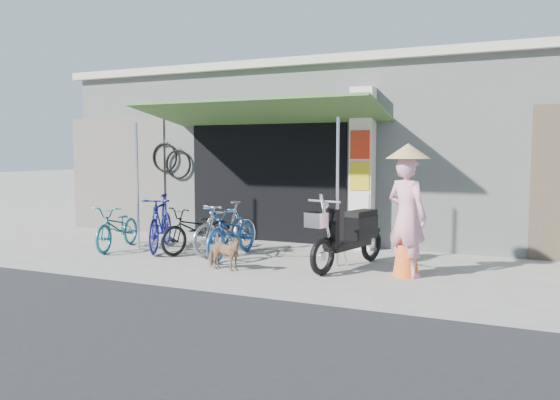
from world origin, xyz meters
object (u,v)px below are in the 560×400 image
at_px(street_dog, 224,253).
at_px(bike_navy, 233,231).
at_px(bike_black, 198,229).
at_px(moped, 350,235).
at_px(nun, 407,212).
at_px(bike_teal, 118,227).
at_px(bike_silver, 226,228).
at_px(bike_blue, 161,223).

bearing_deg(street_dog, bike_navy, 24.13).
xyz_separation_m(bike_black, moped, (2.89, -0.15, 0.09)).
distance_m(bike_black, nun, 3.87).
xyz_separation_m(bike_teal, nun, (5.37, -0.10, 0.53)).
xyz_separation_m(bike_teal, bike_black, (1.56, 0.31, 0.01)).
relative_size(bike_silver, moped, 0.82).
height_order(bike_navy, nun, nun).
bearing_deg(bike_blue, bike_silver, -16.65).
distance_m(bike_blue, bike_silver, 1.31).
relative_size(moped, nun, 0.99).
bearing_deg(street_dog, bike_silver, 30.66).
xyz_separation_m(bike_black, bike_silver, (0.56, 0.05, 0.05)).
height_order(street_dog, moped, moped).
distance_m(street_dog, nun, 2.82).
distance_m(bike_teal, bike_blue, 0.84).
xyz_separation_m(bike_navy, nun, (3.01, -0.24, 0.50)).
relative_size(bike_blue, bike_black, 1.07).
bearing_deg(bike_teal, nun, -14.01).
bearing_deg(bike_black, bike_teal, -150.16).
relative_size(bike_silver, bike_navy, 0.92).
height_order(bike_teal, bike_black, bike_black).
relative_size(bike_blue, street_dog, 2.68).
height_order(bike_silver, moped, moped).
height_order(bike_teal, nun, nun).
bearing_deg(bike_silver, moped, 10.93).
bearing_deg(nun, bike_navy, 21.98).
bearing_deg(bike_blue, bike_black, -15.66).
distance_m(bike_silver, nun, 3.33).
distance_m(bike_teal, bike_silver, 2.14).
distance_m(bike_blue, bike_navy, 1.55).
distance_m(bike_black, moped, 2.89).
distance_m(bike_navy, nun, 3.06).
bearing_deg(bike_silver, bike_black, -159.24).
relative_size(bike_teal, street_dog, 2.46).
bearing_deg(nun, moped, 10.89).
distance_m(bike_blue, bike_black, 0.76).
bearing_deg(street_dog, bike_blue, 64.52).
height_order(street_dog, nun, nun).
xyz_separation_m(bike_blue, bike_navy, (1.55, -0.07, -0.06)).
bearing_deg(bike_black, bike_navy, 6.83).
height_order(bike_teal, bike_navy, bike_navy).
bearing_deg(bike_teal, bike_blue, 1.64).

